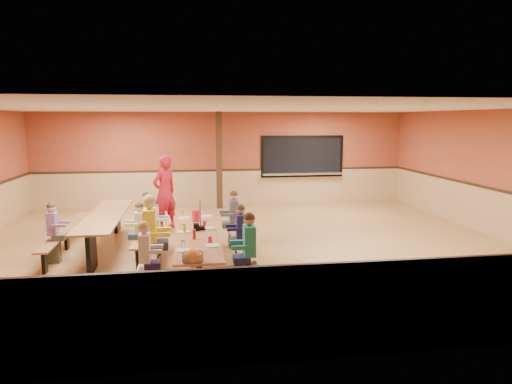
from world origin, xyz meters
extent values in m
plane|color=olive|center=(0.00, 0.00, 0.00)|extent=(12.00, 12.00, 0.00)
cube|color=#9B442D|center=(0.00, 5.00, 1.50)|extent=(12.00, 0.04, 3.00)
cube|color=#9B442D|center=(0.00, -5.00, 1.50)|extent=(12.00, 0.04, 3.00)
cube|color=#9B442D|center=(6.00, 0.00, 1.50)|extent=(0.04, 10.00, 3.00)
cube|color=white|center=(0.00, 0.00, 3.00)|extent=(12.00, 10.00, 0.04)
cube|color=black|center=(2.60, 4.97, 1.55)|extent=(2.60, 0.06, 1.20)
cube|color=silver|center=(2.60, 4.88, 0.98)|extent=(2.70, 0.28, 0.06)
cube|color=#322010|center=(-0.20, 4.40, 1.50)|extent=(0.18, 0.18, 3.00)
cube|color=#9F653F|center=(-1.03, -1.70, 0.72)|extent=(0.75, 3.60, 0.04)
cube|color=black|center=(-1.03, -3.25, 0.35)|extent=(0.08, 0.60, 0.70)
cube|color=black|center=(-1.03, -0.15, 0.35)|extent=(0.08, 0.60, 0.70)
cube|color=#9F653F|center=(-1.85, -1.70, 0.43)|extent=(0.26, 3.60, 0.04)
cube|color=black|center=(-1.85, -1.70, 0.21)|extent=(0.06, 0.18, 0.41)
cube|color=#9F653F|center=(-0.20, -1.70, 0.43)|extent=(0.26, 3.60, 0.04)
cube|color=black|center=(-0.20, -1.70, 0.21)|extent=(0.06, 0.18, 0.41)
cube|color=#9F653F|center=(-2.94, 0.22, 0.72)|extent=(0.75, 3.60, 0.04)
cube|color=black|center=(-2.94, -1.33, 0.35)|extent=(0.08, 0.60, 0.70)
cube|color=black|center=(-2.94, 1.77, 0.35)|extent=(0.08, 0.60, 0.70)
cube|color=#9F653F|center=(-3.77, 0.22, 0.43)|extent=(0.26, 3.60, 0.04)
cube|color=black|center=(-3.77, 0.22, 0.21)|extent=(0.06, 0.18, 0.41)
cube|color=#9F653F|center=(-2.12, 0.22, 0.43)|extent=(0.26, 3.60, 0.04)
cube|color=black|center=(-2.12, 0.22, 0.21)|extent=(0.06, 0.18, 0.41)
imported|color=red|center=(-1.76, 1.83, 0.94)|extent=(0.81, 0.79, 1.87)
cylinder|color=red|center=(-1.03, -0.74, 0.85)|extent=(0.16, 0.16, 0.22)
cube|color=black|center=(-1.04, -1.51, 0.80)|extent=(0.10, 0.14, 0.13)
cylinder|color=yellow|center=(-1.25, -1.66, 0.82)|extent=(0.06, 0.06, 0.17)
cylinder|color=#B2140F|center=(-1.08, -2.13, 0.82)|extent=(0.06, 0.06, 0.17)
cube|color=black|center=(-0.96, -1.45, 0.77)|extent=(0.16, 0.16, 0.06)
cube|color=#9F653F|center=(-0.96, -1.45, 1.05)|extent=(0.02, 0.09, 0.50)
camera|label=1|loc=(-1.15, -9.75, 2.76)|focal=32.00mm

